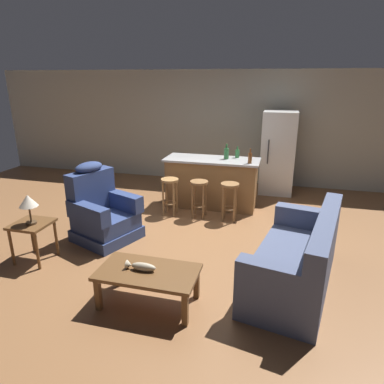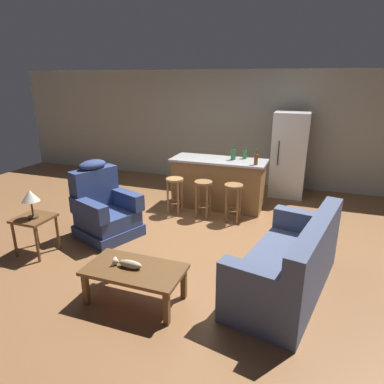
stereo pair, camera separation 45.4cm
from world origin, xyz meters
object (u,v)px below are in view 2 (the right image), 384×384
Objects in this scene: bar_stool_left at (175,189)px; bar_stool_right at (233,196)px; bottle_short_amber at (245,154)px; couch at (290,265)px; fish_figurine at (128,264)px; bottle_tall_green at (256,159)px; refrigerator at (289,155)px; table_lamp at (30,197)px; bar_stool_middle at (203,193)px; end_table at (35,223)px; kitchen_island at (218,183)px; bottle_wine_dark at (233,154)px; coffee_table at (135,272)px; recliner_near_lamp at (104,210)px.

bar_stool_right is at bearing 0.00° from bar_stool_left.
couch is at bearing -67.11° from bottle_short_amber.
fish_figurine is at bearing -99.26° from bottle_short_amber.
bottle_tall_green is at bearing -55.45° from bottle_short_amber.
bottle_short_amber is (-0.75, -0.97, 0.15)m from refrigerator.
bottle_short_amber reaches higher than bar_stool_left.
bar_stool_middle is (1.79, 2.12, -0.40)m from table_lamp.
bar_stool_right reaches higher than end_table.
bottle_short_amber is (2.34, 2.97, 0.16)m from table_lamp.
kitchen_island is (1.89, 2.75, -0.39)m from table_lamp.
fish_figurine is 1.26× the size of bottle_tall_green.
table_lamp reaches higher than bar_stool_right.
fish_figurine is 0.19× the size of kitchen_island.
bottle_tall_green is 0.50m from bottle_short_amber.
couch is 2.90m from kitchen_island.
kitchen_island is 2.65× the size of bar_stool_left.
bar_stool_middle is at bearing -117.65° from bottle_wine_dark.
kitchen_island is (-1.57, 2.43, 0.14)m from couch.
fish_figurine is 0.50× the size of bar_stool_left.
table_lamp is 1.89× the size of bottle_short_amber.
bar_stool_right is 0.39× the size of refrigerator.
refrigerator is at bearing 74.40° from coffee_table.
recliner_near_lamp is at bearing -131.01° from bottle_short_amber.
couch reaches higher than coffee_table.
refrigerator is (1.31, 4.44, 0.42)m from fish_figurine.
kitchen_island is at bearing -134.92° from refrigerator.
kitchen_island reaches higher than bar_stool_right.
bottle_short_amber is 0.25m from bottle_wine_dark.
refrigerator reaches higher than recliner_near_lamp.
coffee_table is at bearing -24.76° from recliner_near_lamp.
bottle_short_amber reaches higher than couch.
coffee_table is 2.68× the size of table_lamp.
recliner_near_lamp is (-2.92, 0.59, 0.08)m from couch.
bottle_tall_green is at bearing 60.24° from recliner_near_lamp.
bar_stool_left is at bearing 180.00° from bar_stool_right.
recliner_near_lamp reaches higher than coffee_table.
fish_figurine is at bearing -102.32° from bar_stool_right.
recliner_near_lamp is at bearing 0.12° from couch.
end_table is 3.16m from bar_stool_right.
end_table is 3.58m from bottle_wine_dark.
end_table is 0.82× the size of bar_stool_right.
refrigerator is 1.47m from bottle_tall_green.
couch reaches higher than bar_stool_left.
coffee_table is 3.84× the size of bottle_wine_dark.
bar_stool_left is (-2.22, 1.80, 0.13)m from couch.
fish_figurine is at bearing -96.58° from bottle_wine_dark.
couch is (1.61, 0.80, -0.02)m from coffee_table.
bar_stool_right reaches higher than coffee_table.
end_table is 2.77m from bar_stool_middle.
bar_stool_right is at bearing 79.27° from coffee_table.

